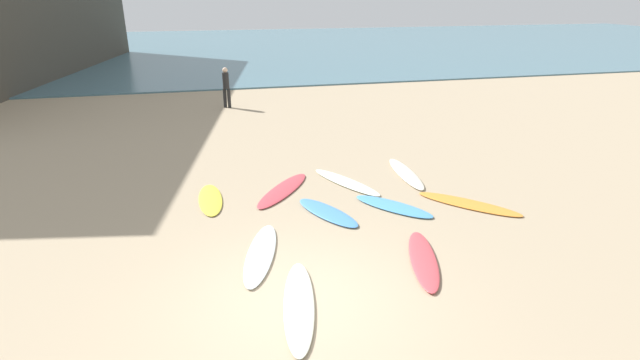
# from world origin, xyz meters

# --- Properties ---
(ground_plane) EXTENTS (120.00, 120.00, 0.00)m
(ground_plane) POSITION_xyz_m (0.00, 0.00, 0.00)
(ground_plane) COLOR tan
(ocean_water) EXTENTS (120.00, 40.00, 0.08)m
(ocean_water) POSITION_xyz_m (0.00, 38.80, 0.04)
(ocean_water) COLOR slate
(ocean_water) RESTS_ON ground_plane
(surfboard_0) EXTENTS (1.14, 2.29, 0.09)m
(surfboard_0) POSITION_xyz_m (2.64, 0.71, 0.04)
(surfboard_0) COLOR #DD4951
(surfboard_0) RESTS_ON ground_plane
(surfboard_1) EXTENTS (1.42, 2.03, 0.08)m
(surfboard_1) POSITION_xyz_m (1.35, 3.17, 0.04)
(surfboard_1) COLOR #4B90E0
(surfboard_1) RESTS_ON ground_plane
(surfboard_2) EXTENTS (1.58, 2.47, 0.07)m
(surfboard_2) POSITION_xyz_m (2.30, 4.91, 0.04)
(surfboard_2) COLOR white
(surfboard_2) RESTS_ON ground_plane
(surfboard_3) EXTENTS (2.18, 2.23, 0.06)m
(surfboard_3) POSITION_xyz_m (4.82, 2.87, 0.03)
(surfboard_3) COLOR orange
(surfboard_3) RESTS_ON ground_plane
(surfboard_4) EXTENTS (0.62, 2.00, 0.06)m
(surfboard_4) POSITION_xyz_m (-1.30, 4.58, 0.03)
(surfboard_4) COLOR yellow
(surfboard_4) RESTS_ON ground_plane
(surfboard_5) EXTENTS (0.96, 2.59, 0.08)m
(surfboard_5) POSITION_xyz_m (0.03, -0.12, 0.04)
(surfboard_5) COLOR silver
(surfboard_5) RESTS_ON ground_plane
(surfboard_6) EXTENTS (0.63, 2.54, 0.09)m
(surfboard_6) POSITION_xyz_m (4.13, 5.14, 0.04)
(surfboard_6) COLOR #EEE6CC
(surfboard_6) RESTS_ON ground_plane
(surfboard_7) EXTENTS (1.16, 2.49, 0.07)m
(surfboard_7) POSITION_xyz_m (-0.39, 1.67, 0.04)
(surfboard_7) COLOR white
(surfboard_7) RESTS_ON ground_plane
(surfboard_8) EXTENTS (1.96, 2.40, 0.06)m
(surfboard_8) POSITION_xyz_m (0.55, 4.76, 0.03)
(surfboard_8) COLOR #D2454F
(surfboard_8) RESTS_ON ground_plane
(surfboard_9) EXTENTS (1.78, 1.96, 0.08)m
(surfboard_9) POSITION_xyz_m (2.97, 3.14, 0.04)
(surfboard_9) COLOR #4F9DDE
(surfboard_9) RESTS_ON ground_plane
(beachgoer_near) EXTENTS (0.37, 0.37, 1.76)m
(beachgoer_near) POSITION_xyz_m (-0.33, 14.76, 0.99)
(beachgoer_near) COLOR black
(beachgoer_near) RESTS_ON ground_plane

